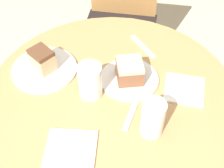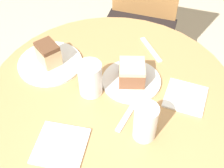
% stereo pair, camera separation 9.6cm
% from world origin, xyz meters
% --- Properties ---
extents(table, '(0.88, 0.88, 0.76)m').
position_xyz_m(table, '(0.00, 0.00, 0.58)').
color(table, tan).
rests_on(table, ground_plane).
extents(chair, '(0.43, 0.42, 0.87)m').
position_xyz_m(chair, '(-0.11, 0.79, 0.46)').
color(chair, olive).
rests_on(chair, ground_plane).
extents(plate_near, '(0.21, 0.21, 0.01)m').
position_xyz_m(plate_near, '(0.05, 0.07, 0.76)').
color(plate_near, silver).
rests_on(plate_near, table).
extents(plate_far, '(0.24, 0.24, 0.01)m').
position_xyz_m(plate_far, '(-0.27, 0.05, 0.76)').
color(plate_far, silver).
rests_on(plate_far, table).
extents(cake_slice_near, '(0.11, 0.11, 0.07)m').
position_xyz_m(cake_slice_near, '(0.05, 0.07, 0.80)').
color(cake_slice_near, brown).
rests_on(cake_slice_near, plate_near).
extents(cake_slice_far, '(0.10, 0.10, 0.08)m').
position_xyz_m(cake_slice_far, '(-0.27, 0.05, 0.81)').
color(cake_slice_far, tan).
rests_on(cake_slice_far, plate_far).
extents(glass_lemonade, '(0.07, 0.07, 0.13)m').
position_xyz_m(glass_lemonade, '(0.15, -0.13, 0.81)').
color(glass_lemonade, beige).
rests_on(glass_lemonade, table).
extents(glass_water, '(0.08, 0.08, 0.12)m').
position_xyz_m(glass_water, '(-0.07, -0.02, 0.81)').
color(glass_water, silver).
rests_on(glass_water, table).
extents(napkin_stack, '(0.17, 0.17, 0.01)m').
position_xyz_m(napkin_stack, '(-0.07, -0.26, 0.76)').
color(napkin_stack, white).
rests_on(napkin_stack, table).
extents(fork, '(0.05, 0.18, 0.00)m').
position_xyz_m(fork, '(0.08, -0.06, 0.76)').
color(fork, silver).
rests_on(fork, table).
extents(spoon, '(0.12, 0.13, 0.00)m').
position_xyz_m(spoon, '(0.07, 0.26, 0.76)').
color(spoon, silver).
rests_on(spoon, table).
extents(napkin_side, '(0.14, 0.14, 0.01)m').
position_xyz_m(napkin_side, '(0.24, 0.06, 0.76)').
color(napkin_side, white).
rests_on(napkin_side, table).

